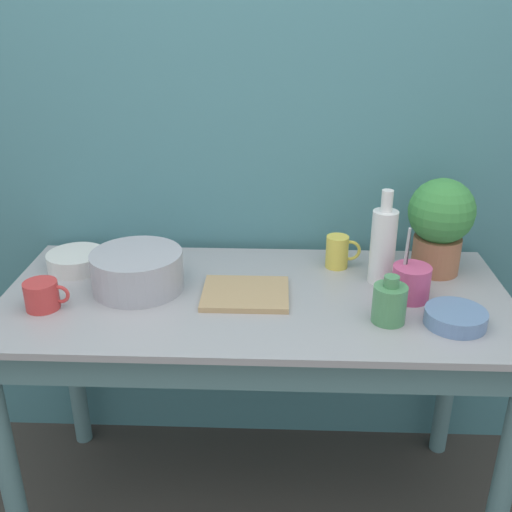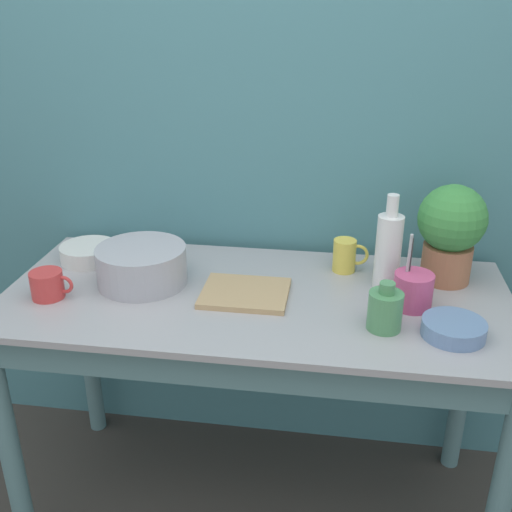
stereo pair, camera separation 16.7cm
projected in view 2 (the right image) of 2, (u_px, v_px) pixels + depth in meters
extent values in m
cube|color=teal|center=(274.00, 124.00, 1.90)|extent=(6.00, 0.05, 2.40)
cylinder|color=slate|center=(9.00, 447.00, 1.72)|extent=(0.06, 0.06, 0.77)
cylinder|color=slate|center=(500.00, 502.00, 1.54)|extent=(0.06, 0.06, 0.77)
cylinder|color=slate|center=(88.00, 343.00, 2.23)|extent=(0.06, 0.06, 0.77)
cylinder|color=slate|center=(464.00, 375.00, 2.04)|extent=(0.06, 0.06, 0.77)
cube|color=slate|center=(239.00, 371.00, 1.49)|extent=(1.35, 0.02, 0.10)
cube|color=#9E9EA3|center=(256.00, 297.00, 1.72)|extent=(1.45, 0.66, 0.02)
cylinder|color=#A36647|center=(446.00, 263.00, 1.78)|extent=(0.14, 0.14, 0.11)
sphere|color=#3D8C42|center=(452.00, 218.00, 1.72)|extent=(0.20, 0.20, 0.20)
cylinder|color=#A8A8B2|center=(142.00, 265.00, 1.76)|extent=(0.26, 0.26, 0.11)
cylinder|color=white|center=(388.00, 253.00, 1.71)|extent=(0.07, 0.07, 0.22)
cylinder|color=white|center=(393.00, 206.00, 1.65)|extent=(0.03, 0.03, 0.06)
cylinder|color=#4C8C59|center=(385.00, 311.00, 1.52)|extent=(0.09, 0.09, 0.10)
cylinder|color=#4C8C59|center=(387.00, 288.00, 1.50)|extent=(0.04, 0.04, 0.03)
cylinder|color=#C63838|center=(47.00, 285.00, 1.68)|extent=(0.09, 0.09, 0.08)
torus|color=#C63838|center=(64.00, 285.00, 1.68)|extent=(0.05, 0.01, 0.05)
cylinder|color=#E5CC4C|center=(344.00, 255.00, 1.84)|extent=(0.07, 0.07, 0.10)
torus|color=#E5CC4C|center=(358.00, 255.00, 1.83)|extent=(0.07, 0.01, 0.07)
cylinder|color=#6684B2|center=(454.00, 329.00, 1.50)|extent=(0.16, 0.16, 0.04)
cylinder|color=silver|center=(89.00, 253.00, 1.92)|extent=(0.18, 0.18, 0.05)
cylinder|color=#CC4C7F|center=(413.00, 291.00, 1.63)|extent=(0.11, 0.11, 0.10)
cylinder|color=#333333|center=(409.00, 271.00, 1.63)|extent=(0.01, 0.01, 0.20)
cylinder|color=#B7B7BC|center=(407.00, 269.00, 1.62)|extent=(0.01, 0.04, 0.21)
cube|color=tan|center=(245.00, 293.00, 1.71)|extent=(0.25, 0.20, 0.02)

